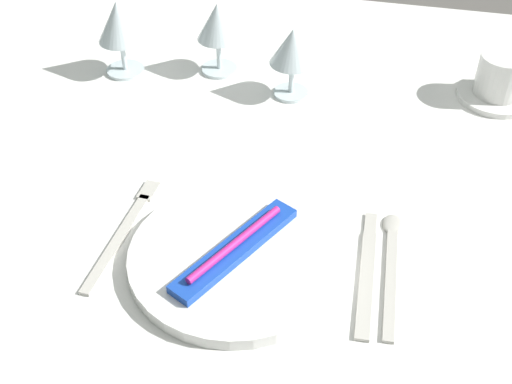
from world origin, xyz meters
TOP-DOWN VIEW (x-y plane):
  - dining_table at (0.00, 0.00)m, footprint 1.80×1.11m
  - dinner_plate at (-0.03, -0.27)m, footprint 0.28×0.28m
  - toothbrush_package at (-0.03, -0.27)m, footprint 0.13×0.20m
  - fork_outer at (-0.19, -0.24)m, footprint 0.03×0.23m
  - dinner_knife at (0.14, -0.25)m, footprint 0.03×0.22m
  - spoon_soup at (0.17, -0.22)m, footprint 0.03×0.22m
  - saucer_left at (0.32, 0.21)m, footprint 0.14×0.14m
  - coffee_cup_left at (0.32, 0.21)m, footprint 0.11×0.08m
  - wine_glass_centre at (-0.34, 0.15)m, footprint 0.08×0.08m
  - wine_glass_left at (-0.03, 0.15)m, footprint 0.08×0.08m
  - wine_glass_right at (-0.18, 0.20)m, footprint 0.07×0.07m

SIDE VIEW (x-z plane):
  - dining_table at x=0.00m, z-range 0.29..1.03m
  - fork_outer at x=-0.19m, z-range 0.74..0.74m
  - dinner_knife at x=0.14m, z-range 0.74..0.74m
  - spoon_soup at x=0.17m, z-range 0.74..0.75m
  - saucer_left at x=0.32m, z-range 0.74..0.75m
  - dinner_plate at x=-0.03m, z-range 0.74..0.76m
  - toothbrush_package at x=-0.03m, z-range 0.75..0.78m
  - coffee_cup_left at x=0.32m, z-range 0.75..0.82m
  - wine_glass_left at x=-0.03m, z-range 0.77..0.89m
  - wine_glass_right at x=-0.18m, z-range 0.77..0.90m
  - wine_glass_centre at x=-0.34m, z-range 0.77..0.90m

